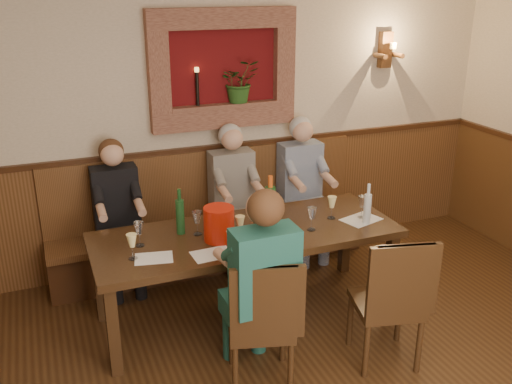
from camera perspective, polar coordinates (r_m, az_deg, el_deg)
room_shell at (r=2.54m, az=13.88°, el=3.49°), size 6.04×6.04×2.82m
wall_niche at (r=5.25m, az=-2.83°, el=11.71°), size 1.36×0.30×1.06m
wall_sconce at (r=5.96m, az=12.91°, el=13.61°), size 0.25×0.20×0.35m
dining_table at (r=4.51m, az=-0.95°, el=-4.84°), size 2.40×0.90×0.75m
bench at (r=5.47m, az=-4.44°, el=-4.19°), size 3.00×0.45×1.11m
chair_near_left at (r=3.99m, az=0.45°, el=-15.14°), size 0.53×0.53×0.96m
chair_near_right at (r=4.28m, az=12.79°, el=-12.83°), size 0.54×0.54×1.00m
person_bench_left at (r=5.12m, az=-13.47°, el=-3.71°), size 0.39×0.48×1.35m
person_bench_mid at (r=5.34m, az=-2.12°, el=-1.93°), size 0.40×0.49×1.39m
person_bench_right at (r=5.59m, az=4.72°, el=-0.87°), size 0.41×0.50×1.39m
person_chair_front at (r=3.85m, az=0.33°, el=-11.06°), size 0.42×0.52×1.43m
spittoon_bucket at (r=4.30m, az=-3.73°, el=-3.20°), size 0.27×0.27×0.26m
wine_bottle_green_a at (r=4.42m, az=1.42°, el=-1.61°), size 0.09×0.09×0.45m
wine_bottle_green_b at (r=4.43m, az=-7.60°, el=-2.36°), size 0.08×0.08×0.37m
water_bottle at (r=4.66m, az=11.08°, el=-1.57°), size 0.08×0.08×0.34m
tasting_sheet_a at (r=4.13m, az=-10.18°, el=-6.51°), size 0.30×0.24×0.00m
tasting_sheet_b at (r=4.44m, az=0.24°, el=-4.20°), size 0.30×0.25×0.00m
tasting_sheet_c at (r=4.77m, az=10.47°, el=-2.71°), size 0.36×0.30×0.00m
tasting_sheet_d at (r=4.13m, az=-4.41°, el=-6.22°), size 0.29×0.22×0.00m
wine_glass_0 at (r=4.07m, az=-2.44°, el=-5.15°), size 0.08×0.08×0.19m
wine_glass_1 at (r=4.31m, az=-1.61°, el=-3.61°), size 0.08×0.08×0.19m
wine_glass_2 at (r=4.41m, az=-5.91°, el=-3.11°), size 0.08×0.08×0.19m
wine_glass_3 at (r=4.49m, az=5.60°, el=-2.68°), size 0.08×0.08×0.19m
wine_glass_4 at (r=4.11m, az=-12.27°, el=-5.37°), size 0.08×0.08×0.19m
wine_glass_5 at (r=4.29m, az=-11.59°, el=-4.15°), size 0.08×0.08×0.19m
wine_glass_6 at (r=4.78m, az=10.54°, el=-1.49°), size 0.08×0.08×0.19m
wine_glass_7 at (r=4.73m, az=7.58°, el=-1.55°), size 0.08×0.08×0.19m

